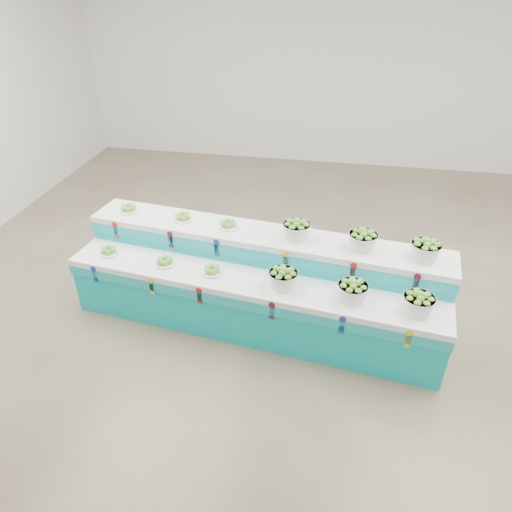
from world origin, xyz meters
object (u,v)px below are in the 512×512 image
Objects in this scene: display_stand at (256,283)px; basket_lower_left at (283,278)px; basket_upper_right at (426,249)px; plate_upper_mid at (183,217)px.

display_stand is 13.71× the size of basket_lower_left.
basket_upper_right reaches higher than basket_lower_left.
display_stand reaches higher than basket_lower_left.
plate_upper_mid reaches higher than display_stand.
basket_upper_right is (2.71, -0.36, 0.06)m from plate_upper_mid.
plate_upper_mid is at bearing 172.51° from basket_upper_right.
plate_upper_mid reaches higher than basket_lower_left.
plate_upper_mid is 2.73m from basket_upper_right.
basket_upper_right is (1.41, 0.34, 0.30)m from basket_lower_left.
basket_lower_left is 1.49m from plate_upper_mid.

